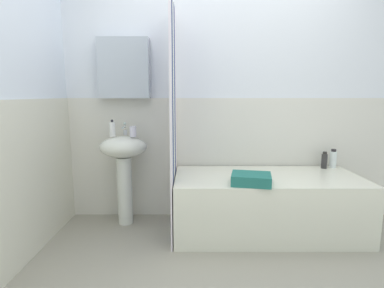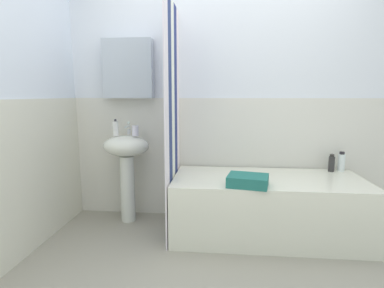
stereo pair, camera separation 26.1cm
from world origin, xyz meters
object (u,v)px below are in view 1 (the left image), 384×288
Objects in this scene: sink at (122,160)px; lotion_bottle at (332,159)px; shampoo_bottle at (323,160)px; toothbrush_cup at (132,132)px; towel_folded at (250,179)px; soap_dispenser at (111,129)px; bathtub at (265,204)px.

lotion_bottle is (2.03, 0.12, -0.01)m from sink.
shampoo_bottle is (-0.10, -0.03, -0.01)m from lotion_bottle.
sink is 0.29m from toothbrush_cup.
towel_folded is at bearing -148.32° from lotion_bottle.
shampoo_bottle is at bearing 2.81° from sink.
soap_dispenser reaches higher than bathtub.
bathtub is at bearing -7.96° from sink.
bathtub is 8.81× the size of lotion_bottle.
sink is 0.52× the size of bathtub.
soap_dispenser is at bearing -176.34° from lotion_bottle.
towel_folded is (-0.20, -0.26, 0.30)m from bathtub.
sink reaches higher than bathtub.
sink is 1.38m from bathtub.
soap_dispenser reaches higher than shampoo_bottle.
soap_dispenser is 2.15m from lotion_bottle.
sink is at bearing 158.57° from towel_folded.
shampoo_bottle reaches higher than towel_folded.
lotion_bottle reaches higher than towel_folded.
soap_dispenser is 0.51× the size of towel_folded.
lotion_bottle is (1.93, 0.15, -0.29)m from toothbrush_cup.
toothbrush_cup is at bearing 172.36° from bathtub.
lotion_bottle is (2.12, 0.14, -0.31)m from soap_dispenser.
soap_dispenser is at bearing 177.28° from toothbrush_cup.
towel_folded is at bearing -127.56° from bathtub.
shampoo_bottle is (2.02, 0.11, -0.32)m from soap_dispenser.
bathtub is at bearing 52.44° from towel_folded.
lotion_bottle reaches higher than shampoo_bottle.
toothbrush_cup is 0.53× the size of lotion_bottle.
towel_folded is (-0.91, -0.56, -0.04)m from lotion_bottle.
shampoo_bottle is (1.83, 0.12, -0.30)m from toothbrush_cup.
toothbrush_cup reaches higher than bathtub.
lotion_bottle is (0.72, 0.31, 0.35)m from bathtub.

